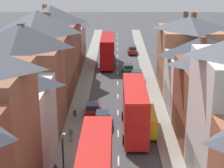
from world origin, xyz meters
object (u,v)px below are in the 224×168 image
at_px(car_near_blue, 93,109).
at_px(car_parked_left_a, 132,50).
at_px(pedestrian_mid_right, 71,134).
at_px(double_decker_bus_mid_street, 108,50).
at_px(car_parked_right_a, 137,75).
at_px(car_mid_white, 128,69).
at_px(street_lamp, 64,164).
at_px(pedestrian_far_left, 75,110).
at_px(double_decker_bus_lead, 135,108).
at_px(car_parked_left_b, 103,118).
at_px(delivery_van, 146,121).

height_order(car_near_blue, car_parked_left_a, car_near_blue).
bearing_deg(pedestrian_mid_right, car_near_blue, 76.02).
bearing_deg(car_near_blue, double_decker_bus_mid_street, 86.92).
distance_m(car_parked_right_a, car_mid_white, 4.32).
bearing_deg(car_parked_left_a, pedestrian_mid_right, -101.27).
height_order(car_parked_left_a, street_lamp, street_lamp).
xyz_separation_m(double_decker_bus_mid_street, car_mid_white, (3.61, -5.30, -2.01)).
height_order(car_parked_left_a, pedestrian_far_left, pedestrian_far_left).
bearing_deg(street_lamp, car_mid_white, 80.41).
relative_size(double_decker_bus_lead, car_parked_left_a, 2.51).
bearing_deg(double_decker_bus_lead, car_parked_right_a, 86.06).
distance_m(double_decker_bus_mid_street, car_parked_left_a, 10.39).
distance_m(car_parked_left_b, street_lamp, 14.84).
bearing_deg(car_mid_white, pedestrian_far_left, -110.13).
bearing_deg(car_parked_left_a, double_decker_bus_lead, -92.00).
distance_m(double_decker_bus_lead, car_near_blue, 6.89).
distance_m(car_mid_white, delivery_van, 23.29).
xyz_separation_m(car_near_blue, pedestrian_far_left, (-2.14, -0.51, 0.18)).
relative_size(double_decker_bus_mid_street, car_parked_right_a, 2.48).
relative_size(car_near_blue, pedestrian_far_left, 2.40).
distance_m(car_near_blue, delivery_van, 7.70).
bearing_deg(car_parked_left_b, pedestrian_mid_right, -123.99).
distance_m(pedestrian_mid_right, street_lamp, 10.08).
bearing_deg(car_parked_right_a, car_parked_left_a, 90.00).
bearing_deg(double_decker_bus_lead, car_mid_white, 89.98).
bearing_deg(pedestrian_mid_right, pedestrian_far_left, 92.76).
relative_size(double_decker_bus_mid_street, pedestrian_far_left, 6.71).
bearing_deg(car_near_blue, pedestrian_mid_right, -103.98).
bearing_deg(delivery_van, car_parked_right_a, 90.00).
bearing_deg(car_mid_white, double_decker_bus_lead, -90.02).
distance_m(car_parked_left_a, pedestrian_far_left, 34.49).
bearing_deg(pedestrian_far_left, street_lamp, -86.57).
xyz_separation_m(delivery_van, pedestrian_mid_right, (-8.02, -2.75, -0.30)).
xyz_separation_m(car_parked_left_b, street_lamp, (-2.45, -14.44, 2.41)).
distance_m(double_decker_bus_mid_street, car_near_blue, 24.13).
bearing_deg(street_lamp, double_decker_bus_mid_street, 86.60).
bearing_deg(car_parked_left_a, car_parked_right_a, -90.00).
bearing_deg(car_mid_white, car_parked_left_b, -99.56).
distance_m(double_decker_bus_mid_street, car_mid_white, 6.72).
relative_size(double_decker_bus_mid_street, car_near_blue, 2.80).
xyz_separation_m(double_decker_bus_lead, double_decker_bus_mid_street, (-3.60, 28.46, 0.00)).
height_order(car_near_blue, delivery_van, delivery_van).
bearing_deg(double_decker_bus_mid_street, street_lamp, -93.40).
bearing_deg(pedestrian_mid_right, car_parked_left_a, 78.73).
relative_size(pedestrian_mid_right, street_lamp, 0.29).
relative_size(delivery_van, pedestrian_far_left, 3.23).
distance_m(pedestrian_far_left, street_lamp, 16.77).
relative_size(car_near_blue, delivery_van, 0.74).
distance_m(car_mid_white, pedestrian_mid_right, 26.86).
relative_size(double_decker_bus_mid_street, car_parked_left_b, 2.81).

